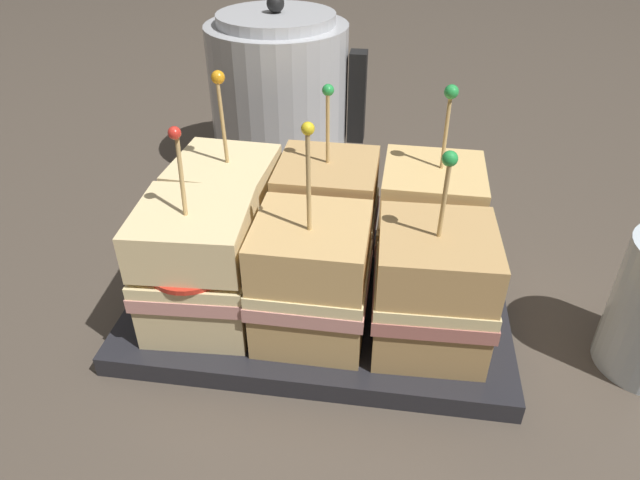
{
  "coord_description": "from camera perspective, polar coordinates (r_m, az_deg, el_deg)",
  "views": [
    {
      "loc": [
        0.06,
        -0.39,
        0.34
      ],
      "look_at": [
        0.0,
        0.0,
        0.07
      ],
      "focal_mm": 32.0,
      "sensor_mm": 36.0,
      "label": 1
    }
  ],
  "objects": [
    {
      "name": "ground_plane",
      "position": [
        0.52,
        0.0,
        -6.68
      ],
      "size": [
        6.0,
        6.0,
        0.0
      ],
      "primitive_type": "plane",
      "color": "#4C4238"
    },
    {
      "name": "serving_platter",
      "position": [
        0.51,
        0.0,
        -5.92
      ],
      "size": [
        0.32,
        0.21,
        0.02
      ],
      "color": "#232328",
      "rests_on": "ground_plane"
    },
    {
      "name": "sandwich_front_left",
      "position": [
        0.46,
        -12.09,
        -2.67
      ],
      "size": [
        0.09,
        0.09,
        0.17
      ],
      "color": "beige",
      "rests_on": "serving_platter"
    },
    {
      "name": "sandwich_front_center",
      "position": [
        0.44,
        -1.01,
        -3.9
      ],
      "size": [
        0.09,
        0.09,
        0.18
      ],
      "color": "tan",
      "rests_on": "serving_platter"
    },
    {
      "name": "sandwich_front_right",
      "position": [
        0.44,
        11.16,
        -4.85
      ],
      "size": [
        0.09,
        0.09,
        0.17
      ],
      "color": "tan",
      "rests_on": "serving_platter"
    },
    {
      "name": "sandwich_back_left",
      "position": [
        0.53,
        -9.22,
        3.05
      ],
      "size": [
        0.09,
        0.09,
        0.18
      ],
      "color": "beige",
      "rests_on": "serving_platter"
    },
    {
      "name": "sandwich_back_center",
      "position": [
        0.51,
        0.69,
        2.46
      ],
      "size": [
        0.09,
        0.09,
        0.17
      ],
      "color": "tan",
      "rests_on": "serving_platter"
    },
    {
      "name": "sandwich_back_right",
      "position": [
        0.51,
        10.82,
        1.84
      ],
      "size": [
        0.09,
        0.09,
        0.18
      ],
      "color": "tan",
      "rests_on": "serving_platter"
    },
    {
      "name": "kettle_steel",
      "position": [
        0.72,
        -4.02,
        14.08
      ],
      "size": [
        0.19,
        0.17,
        0.21
      ],
      "color": "#B7BABF",
      "rests_on": "ground_plane"
    }
  ]
}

